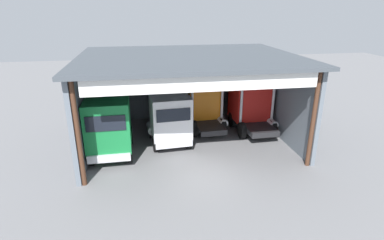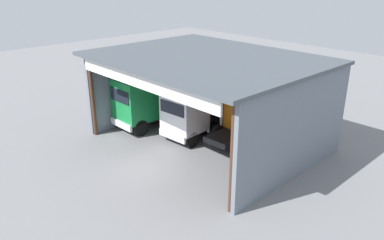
{
  "view_description": "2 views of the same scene",
  "coord_description": "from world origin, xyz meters",
  "px_view_note": "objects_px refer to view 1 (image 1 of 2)",
  "views": [
    {
      "loc": [
        -2.99,
        -14.05,
        8.42
      ],
      "look_at": [
        0.0,
        3.39,
        1.91
      ],
      "focal_mm": 28.99,
      "sensor_mm": 36.0,
      "label": 1
    },
    {
      "loc": [
        15.58,
        -11.26,
        10.35
      ],
      "look_at": [
        0.0,
        3.39,
        1.91
      ],
      "focal_mm": 35.59,
      "sensor_mm": 36.0,
      "label": 2
    }
  ],
  "objects_px": {
    "truck_green_yard_outside": "(109,127)",
    "truck_white_center_right_bay": "(169,120)",
    "oil_drum": "(162,115)",
    "tool_cart": "(215,115)",
    "truck_red_center_bay": "(251,104)",
    "truck_orange_center_left_bay": "(204,103)"
  },
  "relations": [
    {
      "from": "truck_green_yard_outside",
      "to": "truck_white_center_right_bay",
      "type": "distance_m",
      "value": 3.77
    },
    {
      "from": "oil_drum",
      "to": "tool_cart",
      "type": "bearing_deg",
      "value": -12.28
    },
    {
      "from": "truck_white_center_right_bay",
      "to": "oil_drum",
      "type": "relative_size",
      "value": 5.05
    },
    {
      "from": "truck_white_center_right_bay",
      "to": "truck_red_center_bay",
      "type": "height_order",
      "value": "truck_red_center_bay"
    },
    {
      "from": "truck_white_center_right_bay",
      "to": "truck_orange_center_left_bay",
      "type": "xyz_separation_m",
      "value": [
        2.73,
        2.52,
        0.23
      ]
    },
    {
      "from": "oil_drum",
      "to": "truck_green_yard_outside",
      "type": "bearing_deg",
      "value": -121.03
    },
    {
      "from": "truck_white_center_right_bay",
      "to": "oil_drum",
      "type": "height_order",
      "value": "truck_white_center_right_bay"
    },
    {
      "from": "truck_orange_center_left_bay",
      "to": "oil_drum",
      "type": "bearing_deg",
      "value": 141.49
    },
    {
      "from": "truck_orange_center_left_bay",
      "to": "truck_red_center_bay",
      "type": "xyz_separation_m",
      "value": [
        3.26,
        -0.81,
        -0.06
      ]
    },
    {
      "from": "tool_cart",
      "to": "oil_drum",
      "type": "bearing_deg",
      "value": 167.72
    },
    {
      "from": "truck_red_center_bay",
      "to": "tool_cart",
      "type": "height_order",
      "value": "truck_red_center_bay"
    },
    {
      "from": "truck_white_center_right_bay",
      "to": "oil_drum",
      "type": "bearing_deg",
      "value": -92.47
    },
    {
      "from": "truck_red_center_bay",
      "to": "oil_drum",
      "type": "bearing_deg",
      "value": 153.46
    },
    {
      "from": "truck_white_center_right_bay",
      "to": "tool_cart",
      "type": "xyz_separation_m",
      "value": [
        3.87,
        3.74,
        -1.21
      ]
    },
    {
      "from": "truck_green_yard_outside",
      "to": "truck_orange_center_left_bay",
      "type": "distance_m",
      "value": 7.3
    },
    {
      "from": "tool_cart",
      "to": "truck_orange_center_left_bay",
      "type": "bearing_deg",
      "value": -133.14
    },
    {
      "from": "truck_green_yard_outside",
      "to": "oil_drum",
      "type": "height_order",
      "value": "truck_green_yard_outside"
    },
    {
      "from": "truck_orange_center_left_bay",
      "to": "truck_red_center_bay",
      "type": "bearing_deg",
      "value": -16.28
    },
    {
      "from": "truck_orange_center_left_bay",
      "to": "truck_green_yard_outside",
      "type": "bearing_deg",
      "value": -152.44
    },
    {
      "from": "truck_white_center_right_bay",
      "to": "truck_orange_center_left_bay",
      "type": "distance_m",
      "value": 3.72
    },
    {
      "from": "truck_orange_center_left_bay",
      "to": "oil_drum",
      "type": "xyz_separation_m",
      "value": [
        -2.87,
        2.1,
        -1.48
      ]
    },
    {
      "from": "truck_green_yard_outside",
      "to": "oil_drum",
      "type": "distance_m",
      "value": 6.85
    }
  ]
}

